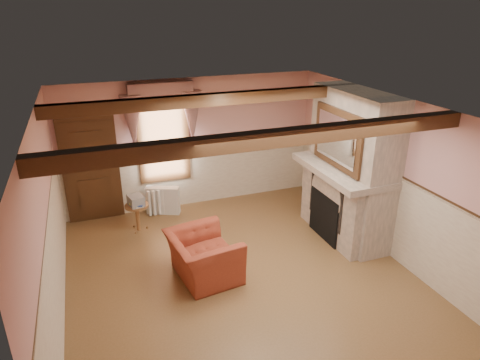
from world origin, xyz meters
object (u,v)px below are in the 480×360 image
object	(u,v)px
armchair	(203,256)
mantel_clock	(328,152)
bowl	(341,163)
side_table	(138,217)
oil_lamp	(326,149)
radiator	(163,200)

from	to	relation	value
armchair	mantel_clock	bearing A→B (deg)	-78.47
armchair	mantel_clock	distance (m)	3.19
armchair	bowl	distance (m)	3.06
armchair	side_table	world-z (taller)	armchair
armchair	bowl	world-z (taller)	bowl
bowl	mantel_clock	bearing A→B (deg)	90.00
mantel_clock	oil_lamp	distance (m)	0.11
armchair	side_table	bearing A→B (deg)	14.34
mantel_clock	oil_lamp	bearing A→B (deg)	90.00
side_table	bowl	size ratio (longest dim) A/B	1.75
armchair	side_table	distance (m)	2.12
side_table	bowl	distance (m)	4.06
bowl	oil_lamp	distance (m)	0.57
bowl	mantel_clock	xyz separation A→B (m)	(0.00, 0.45, 0.06)
radiator	bowl	bearing A→B (deg)	-10.08
bowl	oil_lamp	xyz separation A→B (m)	(0.00, 0.56, 0.10)
radiator	bowl	distance (m)	3.79
oil_lamp	bowl	bearing A→B (deg)	-90.00
armchair	bowl	size ratio (longest dim) A/B	3.67
radiator	side_table	bearing A→B (deg)	-113.33
side_table	oil_lamp	world-z (taller)	oil_lamp
mantel_clock	oil_lamp	xyz separation A→B (m)	(0.00, 0.10, 0.04)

